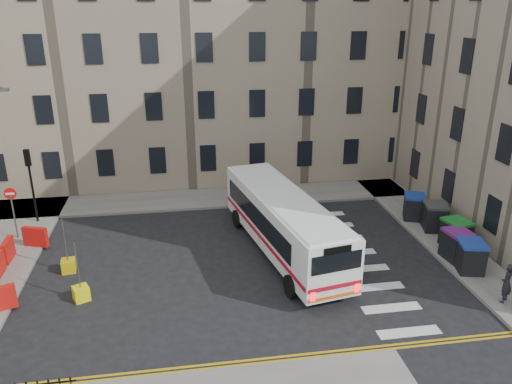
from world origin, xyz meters
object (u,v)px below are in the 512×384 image
object	(u,v)px
bus	(283,221)
wheelie_bin_a	(470,256)
pedestrian	(507,283)
wheelie_bin_e	(414,207)
wheelie_bin_b	(457,245)
wheelie_bin_c	(456,233)
wheelie_bin_d	(435,217)
bollard_chevron	(81,293)
bollard_yellow	(69,266)

from	to	relation	value
bus	wheelie_bin_a	world-z (taller)	bus
pedestrian	wheelie_bin_e	bearing A→B (deg)	-131.03
wheelie_bin_b	pedestrian	bearing A→B (deg)	-95.97
wheelie_bin_e	wheelie_bin_c	bearing A→B (deg)	-60.71
wheelie_bin_b	wheelie_bin_d	xyz separation A→B (m)	(0.56, 3.19, 0.02)
bollard_chevron	wheelie_bin_e	bearing A→B (deg)	17.56
bollard_chevron	pedestrian	bearing A→B (deg)	-10.27
bus	bollard_chevron	size ratio (longest dim) A/B	18.21
wheelie_bin_e	bollard_yellow	size ratio (longest dim) A/B	2.63
wheelie_bin_c	wheelie_bin_d	world-z (taller)	wheelie_bin_d
wheelie_bin_b	bollard_yellow	size ratio (longest dim) A/B	2.34
wheelie_bin_b	pedestrian	size ratio (longest dim) A/B	0.83
bus	pedestrian	world-z (taller)	bus
wheelie_bin_a	wheelie_bin_e	world-z (taller)	wheelie_bin_a
wheelie_bin_b	pedestrian	distance (m)	3.71
wheelie_bin_e	pedestrian	world-z (taller)	pedestrian
bus	wheelie_bin_b	bearing A→B (deg)	-25.91
pedestrian	bollard_yellow	bearing A→B (deg)	-57.43
wheelie_bin_d	bollard_chevron	xyz separation A→B (m)	(-17.44, -3.83, -0.58)
wheelie_bin_a	wheelie_bin_b	size ratio (longest dim) A/B	1.06
wheelie_bin_e	bollard_chevron	world-z (taller)	wheelie_bin_e
pedestrian	bus	bearing A→B (deg)	-76.94
wheelie_bin_a	bollard_yellow	world-z (taller)	wheelie_bin_a
bus	bollard_yellow	xyz separation A→B (m)	(-9.98, -0.33, -1.38)
wheelie_bin_d	bollard_chevron	world-z (taller)	wheelie_bin_d
bus	wheelie_bin_d	world-z (taller)	bus
wheelie_bin_a	bollard_chevron	size ratio (longest dim) A/B	2.49
wheelie_bin_d	bollard_yellow	bearing A→B (deg)	-160.77
bollard_yellow	wheelie_bin_b	bearing A→B (deg)	-5.92
pedestrian	bollard_yellow	xyz separation A→B (m)	(-17.84, 5.55, -0.69)
bollard_yellow	bollard_chevron	world-z (taller)	same
wheelie_bin_a	pedestrian	size ratio (longest dim) A/B	0.88
wheelie_bin_c	wheelie_bin_e	xyz separation A→B (m)	(-0.46, 3.61, -0.01)
wheelie_bin_d	wheelie_bin_c	bearing A→B (deg)	-73.75
wheelie_bin_d	bus	bearing A→B (deg)	-158.08
wheelie_bin_a	bollard_chevron	xyz separation A→B (m)	(-16.87, 0.51, -0.56)
wheelie_bin_e	pedestrian	bearing A→B (deg)	-68.91
wheelie_bin_a	pedestrian	xyz separation A→B (m)	(0.01, -2.55, 0.13)
wheelie_bin_c	wheelie_bin_e	size ratio (longest dim) A/B	0.92
wheelie_bin_e	pedestrian	distance (m)	8.45
bus	bollard_chevron	world-z (taller)	bus
wheelie_bin_d	bollard_yellow	distance (m)	18.45
wheelie_bin_a	wheelie_bin_d	size ratio (longest dim) A/B	0.96
wheelie_bin_a	bollard_chevron	world-z (taller)	wheelie_bin_a
wheelie_bin_b	wheelie_bin_e	distance (m)	4.74
wheelie_bin_e	bollard_chevron	xyz separation A→B (m)	(-17.02, -5.39, -0.55)
wheelie_bin_a	bollard_yellow	size ratio (longest dim) A/B	2.49
wheelie_bin_a	wheelie_bin_b	world-z (taller)	wheelie_bin_a
wheelie_bin_c	wheelie_bin_e	distance (m)	3.64
wheelie_bin_a	bollard_yellow	bearing A→B (deg)	-176.28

